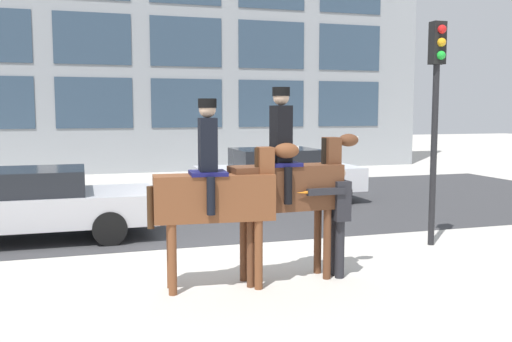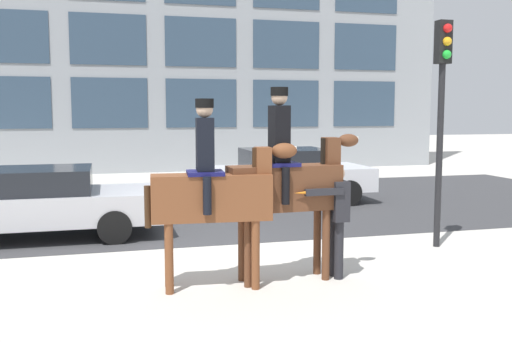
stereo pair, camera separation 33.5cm
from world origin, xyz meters
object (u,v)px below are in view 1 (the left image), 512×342
pedestrian_bystander (337,212)px  street_car_far_lane (278,174)px  traffic_light (436,97)px  street_car_near_lane (24,203)px  mounted_horse_lead (217,192)px  mounted_horse_companion (288,182)px

pedestrian_bystander → street_car_far_lane: 6.69m
street_car_far_lane → traffic_light: (1.04, -5.27, 1.87)m
street_car_far_lane → traffic_light: size_ratio=1.07×
pedestrian_bystander → street_car_near_lane: pedestrian_bystander is taller
mounted_horse_lead → street_car_near_lane: bearing=130.2°
mounted_horse_lead → street_car_near_lane: (-2.71, 3.80, -0.61)m
pedestrian_bystander → traffic_light: size_ratio=0.41×
street_car_near_lane → street_car_far_lane: size_ratio=1.12×
mounted_horse_lead → street_car_near_lane: 4.71m
mounted_horse_lead → traffic_light: (4.19, 1.30, 1.30)m
street_car_far_lane → traffic_light: traffic_light is taller
mounted_horse_lead → traffic_light: 4.57m
mounted_horse_lead → street_car_far_lane: size_ratio=0.61×
street_car_far_lane → traffic_light: bearing=-78.9°
street_car_far_lane → street_car_near_lane: bearing=-154.7°
mounted_horse_lead → pedestrian_bystander: bearing=5.5°
mounted_horse_companion → street_car_near_lane: mounted_horse_companion is taller
traffic_light → street_car_near_lane: bearing=160.1°
mounted_horse_companion → pedestrian_bystander: 0.85m
street_car_far_lane → mounted_horse_companion: bearing=-108.1°
mounted_horse_lead → street_car_far_lane: (3.15, 6.57, -0.57)m
mounted_horse_companion → street_car_far_lane: 6.84m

